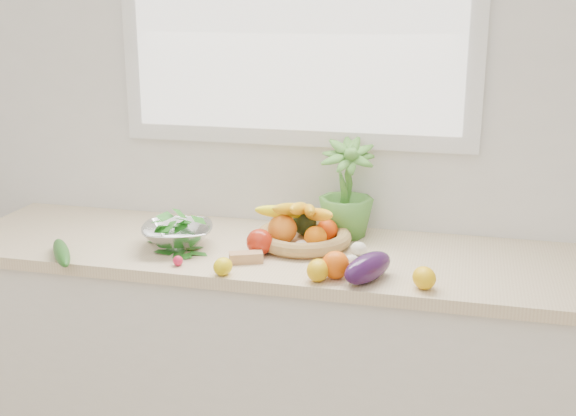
% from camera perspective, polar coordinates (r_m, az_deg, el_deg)
% --- Properties ---
extents(back_wall, '(4.50, 0.02, 2.70)m').
position_cam_1_polar(back_wall, '(2.63, 0.65, 8.27)').
color(back_wall, white).
rests_on(back_wall, ground).
extents(counter_cabinet, '(2.20, 0.58, 0.86)m').
position_cam_1_polar(counter_cabinet, '(2.64, -0.97, -12.83)').
color(counter_cabinet, silver).
rests_on(counter_cabinet, ground).
extents(countertop, '(2.24, 0.62, 0.04)m').
position_cam_1_polar(countertop, '(2.46, -1.02, -3.61)').
color(countertop, beige).
rests_on(countertop, counter_cabinet).
extents(orange_loose, '(0.11, 0.11, 0.09)m').
position_cam_1_polar(orange_loose, '(2.18, 3.77, -4.51)').
color(orange_loose, '#E05407').
rests_on(orange_loose, countertop).
extents(lemon_a, '(0.07, 0.08, 0.05)m').
position_cam_1_polar(lemon_a, '(2.21, -5.17, -4.62)').
color(lemon_a, yellow).
rests_on(lemon_a, countertop).
extents(lemon_b, '(0.07, 0.09, 0.07)m').
position_cam_1_polar(lemon_b, '(2.16, 2.38, -4.94)').
color(lemon_b, '#E5A90C').
rests_on(lemon_b, countertop).
extents(lemon_c, '(0.10, 0.10, 0.07)m').
position_cam_1_polar(lemon_c, '(2.14, 10.71, -5.45)').
color(lemon_c, yellow).
rests_on(lemon_c, countertop).
extents(apple, '(0.11, 0.11, 0.09)m').
position_cam_1_polar(apple, '(2.37, -2.26, -2.70)').
color(apple, '#A9210D').
rests_on(apple, countertop).
extents(ginger, '(0.12, 0.08, 0.03)m').
position_cam_1_polar(ginger, '(2.31, -3.33, -3.92)').
color(ginger, tan).
rests_on(ginger, countertop).
extents(garlic_a, '(0.07, 0.07, 0.04)m').
position_cam_1_polar(garlic_a, '(2.39, 1.08, -3.08)').
color(garlic_a, white).
rests_on(garlic_a, countertop).
extents(garlic_b, '(0.06, 0.06, 0.05)m').
position_cam_1_polar(garlic_b, '(2.38, 5.60, -3.23)').
color(garlic_b, white).
rests_on(garlic_b, countertop).
extents(garlic_c, '(0.05, 0.05, 0.04)m').
position_cam_1_polar(garlic_c, '(2.28, 5.05, -4.18)').
color(garlic_c, silver).
rests_on(garlic_c, countertop).
extents(eggplant, '(0.17, 0.23, 0.09)m').
position_cam_1_polar(eggplant, '(2.17, 6.34, -4.70)').
color(eggplant, '#2D103B').
rests_on(eggplant, countertop).
extents(cucumber, '(0.19, 0.24, 0.05)m').
position_cam_1_polar(cucumber, '(2.44, -17.46, -3.38)').
color(cucumber, '#194F17').
rests_on(cucumber, countertop).
extents(radish, '(0.04, 0.04, 0.03)m').
position_cam_1_polar(radish, '(2.31, -8.69, -4.15)').
color(radish, red).
rests_on(radish, countertop).
extents(potted_herb, '(0.22, 0.22, 0.35)m').
position_cam_1_polar(potted_herb, '(2.53, 4.63, 1.54)').
color(potted_herb, '#4A8A32').
rests_on(potted_herb, countertop).
extents(fruit_basket, '(0.34, 0.34, 0.18)m').
position_cam_1_polar(fruit_basket, '(2.46, 1.11, -1.84)').
color(fruit_basket, tan).
rests_on(fruit_basket, countertop).
extents(colander_with_spinach, '(0.30, 0.30, 0.12)m').
position_cam_1_polar(colander_with_spinach, '(2.46, -8.73, -1.72)').
color(colander_with_spinach, white).
rests_on(colander_with_spinach, countertop).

